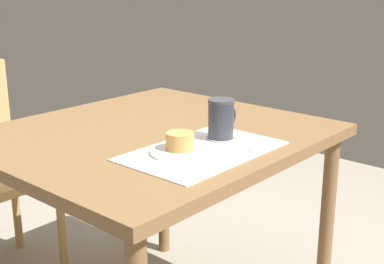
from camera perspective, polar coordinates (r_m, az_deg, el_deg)
The scene contains 7 objects.
dining_table at distance 1.74m, azimuth -4.16°, elevation -2.58°, with size 1.02×0.92×0.76m.
placemat at distance 1.51m, azimuth 1.14°, elevation -2.03°, with size 0.46×0.29×0.00m, color white.
pastry_plate at distance 1.48m, azimuth -1.28°, elevation -2.08°, with size 0.17×0.17×0.01m, color white.
pastry at distance 1.47m, azimuth -1.29°, elevation -0.97°, with size 0.08×0.08×0.05m, color tan.
coffee_coaster at distance 1.61m, azimuth 3.07°, elevation -0.67°, with size 0.09×0.09×0.01m, color #99999E.
coffee_mug at distance 1.60m, azimuth 3.16°, elevation 1.46°, with size 0.11×0.08×0.12m.
teaspoon at distance 1.56m, azimuth 7.80°, elevation -1.37°, with size 0.01×0.01×0.13m, color silver.
Camera 1 is at (-1.15, -1.17, 1.24)m, focal length 50.00 mm.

